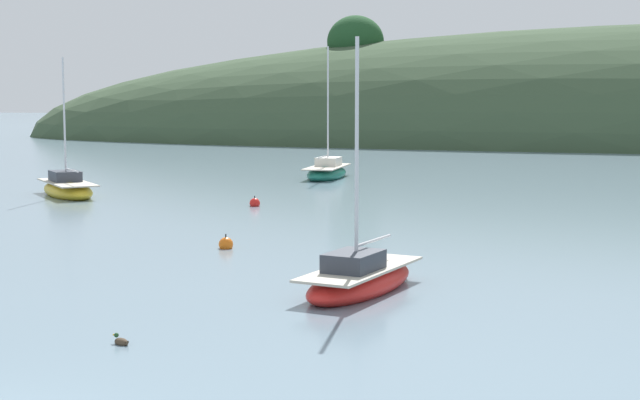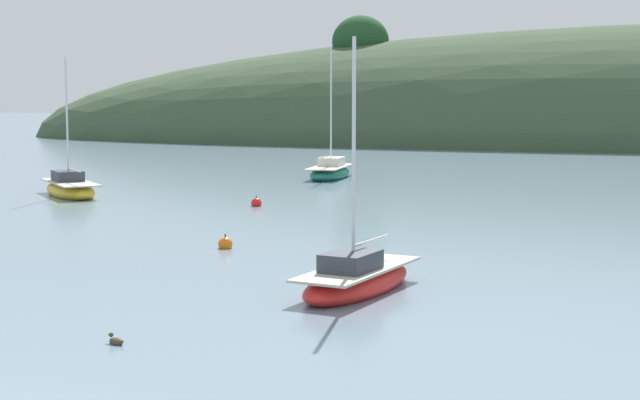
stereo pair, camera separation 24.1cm
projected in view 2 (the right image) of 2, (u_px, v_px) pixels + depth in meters
name	position (u px, v px, depth m)	size (l,w,h in m)	color
sailboat_grey_yawl	(357.00, 279.00, 23.10)	(2.57, 4.89, 6.14)	red
sailboat_blue_center	(70.00, 188.00, 44.79)	(4.98, 5.18, 6.51)	gold
sailboat_cream_ketch	(330.00, 172.00, 54.07)	(1.98, 5.46, 7.44)	#196B56
mooring_buoy_inner	(225.00, 244.00, 29.60)	(0.44, 0.44, 0.54)	orange
mooring_buoy_channel	(256.00, 203.00, 40.65)	(0.44, 0.44, 0.54)	red
duck_lone_left	(116.00, 341.00, 18.30)	(0.41, 0.31, 0.24)	#473828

